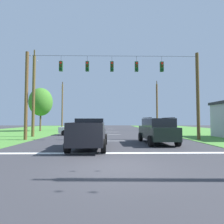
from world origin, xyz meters
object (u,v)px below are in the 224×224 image
Objects in this scene: pickup_truck at (90,133)px; utility_pole_mid_left at (62,106)px; suv_black at (157,130)px; utility_pole_mid_right at (157,106)px; overhead_signal_span at (113,89)px; tree_roadside_right at (41,102)px; utility_pole_near_left at (34,95)px; distant_car_crossing_white at (78,129)px.

pickup_truck is 22.76m from utility_pole_mid_left.
utility_pole_mid_right reaches higher than suv_black.
suv_black is (3.48, -2.67, -3.70)m from overhead_signal_span.
utility_pole_mid_right is 1.03× the size of utility_pole_mid_left.
tree_roadside_right is (-12.05, 14.11, 0.25)m from overhead_signal_span.
utility_pole_mid_left is 3.87m from tree_roadside_right.
suv_black is 14.21m from utility_pole_near_left.
utility_pole_mid_right reaches higher than overhead_signal_span.
utility_pole_mid_left is at bearing 109.00° from pickup_truck.
utility_pole_mid_right is at bearing 0.27° from utility_pole_mid_left.
tree_roadside_right is at bearing -173.49° from utility_pole_mid_right.
tree_roadside_right is at bearing 118.77° from pickup_truck.
overhead_signal_span is 3.05× the size of pickup_truck.
tree_roadside_right reaches higher than distant_car_crossing_white.
overhead_signal_span is at bearing -49.50° from tree_roadside_right.
suv_black is at bearing -47.53° from distant_car_crossing_white.
utility_pole_near_left is (-7.20, 8.26, 3.76)m from pickup_truck.
utility_pole_mid_right is at bearing 74.86° from suv_black.
overhead_signal_span is 3.40× the size of suv_black.
utility_pole_near_left reaches higher than pickup_truck.
pickup_truck is 0.58× the size of utility_pole_mid_right.
utility_pole_near_left reaches higher than distant_car_crossing_white.
utility_pole_near_left is at bearing 153.75° from suv_black.
overhead_signal_span reaches higher than suv_black.
utility_pole_near_left is 13.00m from utility_pole_mid_left.
pickup_truck is 5.56m from suv_black.
utility_pole_near_left reaches higher than utility_pole_mid_right.
distant_car_crossing_white is (-7.75, 8.47, -0.27)m from suv_black.
suv_black is 11.48m from distant_car_crossing_white.
utility_pole_near_left is (-17.49, -13.08, 0.29)m from utility_pole_mid_right.
overhead_signal_span is 18.68m from utility_pole_mid_left.
tree_roadside_right is at bearing 106.72° from utility_pole_near_left.
pickup_truck is 0.73× the size of tree_roadside_right.
tree_roadside_right is (-3.10, -2.28, 0.42)m from utility_pole_mid_left.
utility_pole_mid_right is 17.61m from utility_pole_mid_left.
distant_car_crossing_white is 0.45× the size of utility_pole_near_left.
tree_roadside_right is at bearing 130.50° from overhead_signal_span.
utility_pole_mid_right is (8.65, 16.48, -0.31)m from overhead_signal_span.
tree_roadside_right is at bearing 133.07° from distant_car_crossing_white.
utility_pole_mid_right is at bearing 39.55° from distant_car_crossing_white.
utility_pole_near_left is 1.33× the size of tree_roadside_right.
utility_pole_near_left is at bearing 131.07° from pickup_truck.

